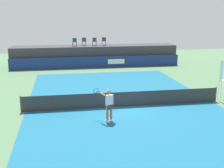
{
  "coord_description": "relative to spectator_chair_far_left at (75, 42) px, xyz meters",
  "views": [
    {
      "loc": [
        -3.8,
        -17.3,
        5.74
      ],
      "look_at": [
        -0.4,
        2.0,
        1.0
      ],
      "focal_mm": 47.43,
      "sensor_mm": 36.0,
      "label": 1
    }
  ],
  "objects": [
    {
      "name": "spectator_chair_center",
      "position": [
        2.18,
        0.14,
        0.0
      ],
      "size": [
        0.47,
        0.47,
        0.89
      ],
      "color": "#2D3D56",
      "rests_on": "spectator_platform"
    },
    {
      "name": "spectator_chair_right",
      "position": [
        3.28,
        0.45,
        0.0
      ],
      "size": [
        0.48,
        0.48,
        0.89
      ],
      "color": "#2D3D56",
      "rests_on": "spectator_platform"
    },
    {
      "name": "umpire_chair",
      "position": [
        8.79,
        -14.97,
        -1.11
      ],
      "size": [
        0.49,
        0.49,
        2.76
      ],
      "color": "white",
      "rests_on": "ground"
    },
    {
      "name": "sponsor_wall",
      "position": [
        2.23,
        -1.49,
        -2.09
      ],
      "size": [
        18.0,
        0.22,
        1.2
      ],
      "color": "navy",
      "rests_on": "ground"
    },
    {
      "name": "tennis_player",
      "position": [
        0.88,
        -17.34,
        -1.73
      ],
      "size": [
        1.02,
        1.06,
        1.77
      ],
      "color": "white",
      "rests_on": "court_inner"
    },
    {
      "name": "net_post_near",
      "position": [
        -3.98,
        -14.99,
        -2.19
      ],
      "size": [
        0.1,
        0.1,
        1.0
      ],
      "primitive_type": "cylinder",
      "color": "#4C4C51",
      "rests_on": "ground"
    },
    {
      "name": "court_inner",
      "position": [
        2.22,
        -14.99,
        -2.69
      ],
      "size": [
        12.0,
        22.0,
        0.0
      ],
      "primitive_type": "cube",
      "color": "#16597A",
      "rests_on": "ground"
    },
    {
      "name": "ground_plane",
      "position": [
        2.22,
        -11.99,
        -2.69
      ],
      "size": [
        48.0,
        48.0,
        0.0
      ],
      "primitive_type": "plane",
      "color": "#4C704C"
    },
    {
      "name": "tennis_ball",
      "position": [
        1.58,
        -8.06,
        -2.66
      ],
      "size": [
        0.07,
        0.07,
        0.07
      ],
      "primitive_type": "sphere",
      "color": "#D8EA33",
      "rests_on": "court_inner"
    },
    {
      "name": "net_post_far",
      "position": [
        8.42,
        -14.99,
        -2.19
      ],
      "size": [
        0.1,
        0.1,
        1.0
      ],
      "primitive_type": "cylinder",
      "color": "#4C4C51",
      "rests_on": "ground"
    },
    {
      "name": "spectator_chair_left",
      "position": [
        1.05,
        0.43,
        0.0
      ],
      "size": [
        0.45,
        0.45,
        0.89
      ],
      "color": "#2D3D56",
      "rests_on": "spectator_platform"
    },
    {
      "name": "tennis_net",
      "position": [
        2.22,
        -14.99,
        -2.22
      ],
      "size": [
        12.4,
        0.02,
        0.95
      ],
      "primitive_type": "cube",
      "color": "#2D2D2D",
      "rests_on": "ground"
    },
    {
      "name": "spectator_platform",
      "position": [
        2.22,
        0.31,
        -1.59
      ],
      "size": [
        18.0,
        2.8,
        2.2
      ],
      "primitive_type": "cube",
      "color": "#38383D",
      "rests_on": "ground"
    },
    {
      "name": "spectator_chair_far_left",
      "position": [
        0.0,
        0.0,
        0.0
      ],
      "size": [
        0.46,
        0.46,
        0.89
      ],
      "color": "#2D3D56",
      "rests_on": "spectator_platform"
    }
  ]
}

